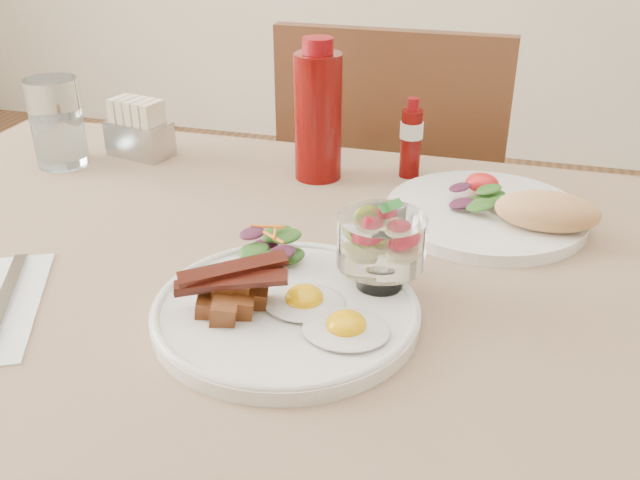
# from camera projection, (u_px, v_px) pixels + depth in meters

# --- Properties ---
(table) EXTENTS (1.33, 0.88, 0.75)m
(table) POSITION_uv_depth(u_px,v_px,m) (299.00, 343.00, 0.86)
(table) COLOR #532D1A
(table) RESTS_ON ground
(chair_far) EXTENTS (0.42, 0.42, 0.93)m
(chair_far) POSITION_uv_depth(u_px,v_px,m) (394.00, 217.00, 1.49)
(chair_far) COLOR #532D1A
(chair_far) RESTS_ON ground
(main_plate) EXTENTS (0.28, 0.28, 0.02)m
(main_plate) POSITION_uv_depth(u_px,v_px,m) (286.00, 312.00, 0.74)
(main_plate) COLOR white
(main_plate) RESTS_ON table
(fried_eggs) EXTENTS (0.14, 0.12, 0.02)m
(fried_eggs) POSITION_uv_depth(u_px,v_px,m) (324.00, 313.00, 0.72)
(fried_eggs) COLOR silver
(fried_eggs) RESTS_ON main_plate
(bacon_potato_pile) EXTENTS (0.12, 0.08, 0.05)m
(bacon_potato_pile) POSITION_uv_depth(u_px,v_px,m) (231.00, 292.00, 0.72)
(bacon_potato_pile) COLOR brown
(bacon_potato_pile) RESTS_ON main_plate
(side_salad) EXTENTS (0.08, 0.08, 0.04)m
(side_salad) POSITION_uv_depth(u_px,v_px,m) (271.00, 249.00, 0.81)
(side_salad) COLOR #174311
(side_salad) RESTS_ON main_plate
(fruit_cup) EXTENTS (0.10, 0.10, 0.10)m
(fruit_cup) POSITION_uv_depth(u_px,v_px,m) (381.00, 241.00, 0.75)
(fruit_cup) COLOR white
(fruit_cup) RESTS_ON main_plate
(second_plate) EXTENTS (0.28, 0.27, 0.07)m
(second_plate) POSITION_uv_depth(u_px,v_px,m) (500.00, 211.00, 0.94)
(second_plate) COLOR white
(second_plate) RESTS_ON table
(ketchup_bottle) EXTENTS (0.08, 0.08, 0.21)m
(ketchup_bottle) POSITION_uv_depth(u_px,v_px,m) (318.00, 114.00, 1.05)
(ketchup_bottle) COLOR #590605
(ketchup_bottle) RESTS_ON table
(hot_sauce_bottle) EXTENTS (0.04, 0.04, 0.12)m
(hot_sauce_bottle) POSITION_uv_depth(u_px,v_px,m) (411.00, 139.00, 1.07)
(hot_sauce_bottle) COLOR #590605
(hot_sauce_bottle) RESTS_ON table
(sugar_caddy) EXTENTS (0.11, 0.08, 0.09)m
(sugar_caddy) POSITION_uv_depth(u_px,v_px,m) (139.00, 131.00, 1.16)
(sugar_caddy) COLOR #B3B4B8
(sugar_caddy) RESTS_ON table
(water_glass) EXTENTS (0.08, 0.08, 0.14)m
(water_glass) POSITION_uv_depth(u_px,v_px,m) (58.00, 128.00, 1.11)
(water_glass) COLOR white
(water_glass) RESTS_ON table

